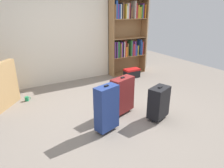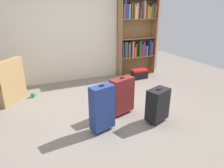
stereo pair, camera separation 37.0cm
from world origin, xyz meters
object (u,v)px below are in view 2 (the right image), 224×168
(suitcase_navy_blue, at_px, (102,108))
(armchair, at_px, (2,86))
(bookshelf, at_px, (136,35))
(suitcase_black, at_px, (158,104))
(suitcase_dark_red, at_px, (122,95))
(mug, at_px, (33,95))
(storage_box, at_px, (139,74))

(suitcase_navy_blue, bearing_deg, armchair, 128.78)
(bookshelf, bearing_deg, suitcase_black, -111.37)
(suitcase_dark_red, xyz_separation_m, suitcase_navy_blue, (-0.52, -0.37, 0.03))
(bookshelf, relative_size, armchair, 2.13)
(mug, relative_size, suitcase_navy_blue, 0.15)
(armchair, bearing_deg, mug, -7.90)
(storage_box, relative_size, suitcase_black, 0.71)
(storage_box, bearing_deg, suitcase_navy_blue, -133.20)
(mug, bearing_deg, storage_box, 3.51)
(suitcase_black, bearing_deg, armchair, 141.06)
(armchair, bearing_deg, suitcase_black, -38.94)
(armchair, bearing_deg, bookshelf, 8.52)
(bookshelf, height_order, storage_box, bookshelf)
(mug, xyz_separation_m, suitcase_black, (1.93, -1.94, 0.28))
(suitcase_black, distance_m, suitcase_navy_blue, 0.98)
(storage_box, bearing_deg, armchair, -178.40)
(armchair, distance_m, mug, 0.63)
(suitcase_black, relative_size, suitcase_navy_blue, 0.78)
(mug, distance_m, suitcase_dark_red, 2.10)
(armchair, height_order, suitcase_black, armchair)
(armchair, xyz_separation_m, mug, (0.57, -0.08, -0.27))
(storage_box, distance_m, suitcase_navy_blue, 2.75)
(suitcase_dark_red, distance_m, suitcase_navy_blue, 0.64)
(suitcase_dark_red, xyz_separation_m, suitcase_black, (0.44, -0.49, -0.05))
(bookshelf, bearing_deg, storage_box, -101.54)
(armchair, bearing_deg, suitcase_navy_blue, -51.22)
(storage_box, height_order, suitcase_black, suitcase_black)
(bookshelf, bearing_deg, mug, -168.38)
(mug, height_order, suitcase_navy_blue, suitcase_navy_blue)
(mug, height_order, suitcase_dark_red, suitcase_dark_red)
(armchair, distance_m, suitcase_navy_blue, 2.44)
(bookshelf, xyz_separation_m, mug, (-2.92, -0.60, -1.09))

